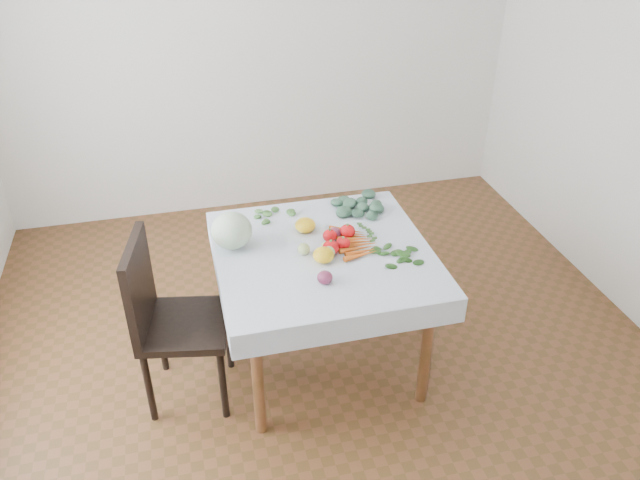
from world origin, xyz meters
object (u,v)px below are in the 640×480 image
Objects in this scene: cabbage at (232,231)px; chair at (165,313)px; heirloom_back at (305,225)px; carrot_bunch at (356,242)px; table at (323,267)px.

chair is at bearing -149.58° from cabbage.
heirloom_back is (0.80, 0.28, 0.24)m from chair.
heirloom_back reaches higher than carrot_bunch.
table is 0.85m from chair.
heirloom_back is at bearing 139.89° from carrot_bunch.
table is 2.84× the size of carrot_bunch.
chair is at bearing -175.13° from carrot_bunch.
chair is at bearing -175.49° from table.
carrot_bunch is at bearing 6.51° from table.
heirloom_back is at bearing 19.56° from chair.
carrot_bunch is at bearing 4.87° from chair.
chair is 8.52× the size of heirloom_back.
table is at bearing -173.49° from carrot_bunch.
chair is 1.05m from carrot_bunch.
table is 8.77× the size of heirloom_back.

